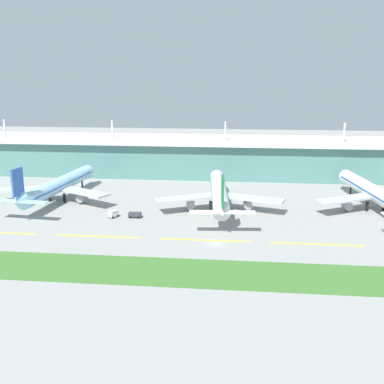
% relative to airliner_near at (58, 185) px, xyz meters
% --- Properties ---
extents(ground_plane, '(600.00, 600.00, 0.00)m').
position_rel_airliner_near_xyz_m(ground_plane, '(65.34, -41.93, -6.45)').
color(ground_plane, gray).
extents(terminal_building, '(288.00, 34.00, 27.75)m').
position_rel_airliner_near_xyz_m(terminal_building, '(65.34, 55.52, 3.13)').
color(terminal_building, slate).
rests_on(terminal_building, ground).
extents(airliner_near, '(48.52, 64.37, 18.90)m').
position_rel_airliner_near_xyz_m(airliner_near, '(0.00, 0.00, 0.00)').
color(airliner_near, '#9ED1EA').
rests_on(airliner_near, ground).
extents(airliner_middle, '(48.64, 65.36, 18.90)m').
position_rel_airliner_near_xyz_m(airliner_middle, '(65.10, -5.21, 0.00)').
color(airliner_middle, silver).
rests_on(airliner_middle, ground).
extents(airliner_far, '(48.24, 66.96, 18.90)m').
position_rel_airliner_near_xyz_m(airliner_far, '(123.44, 0.22, 0.00)').
color(airliner_far, white).
rests_on(airliner_far, ground).
extents(taxiway_stripe_mid_west, '(28.00, 0.70, 0.04)m').
position_rel_airliner_near_xyz_m(taxiway_stripe_mid_west, '(28.34, -39.41, -6.43)').
color(taxiway_stripe_mid_west, yellow).
rests_on(taxiway_stripe_mid_west, ground).
extents(taxiway_stripe_centre, '(28.00, 0.70, 0.04)m').
position_rel_airliner_near_xyz_m(taxiway_stripe_centre, '(62.34, -39.41, -6.43)').
color(taxiway_stripe_centre, yellow).
rests_on(taxiway_stripe_centre, ground).
extents(taxiway_stripe_mid_east, '(28.00, 0.70, 0.04)m').
position_rel_airliner_near_xyz_m(taxiway_stripe_mid_east, '(96.34, -39.41, -6.43)').
color(taxiway_stripe_mid_east, yellow).
rests_on(taxiway_stripe_mid_east, ground).
extents(grass_verge, '(300.00, 18.00, 0.10)m').
position_rel_airliner_near_xyz_m(grass_verge, '(65.34, -63.72, -6.40)').
color(grass_verge, '#3D702D').
rests_on(grass_verge, ground).
extents(baggage_cart, '(3.40, 4.02, 2.48)m').
position_rel_airliner_near_xyz_m(baggage_cart, '(27.93, -19.52, -5.19)').
color(baggage_cart, silver).
rests_on(baggage_cart, ground).
extents(pushback_tug, '(4.40, 2.51, 1.85)m').
position_rel_airliner_near_xyz_m(pushback_tug, '(35.60, -18.70, -5.35)').
color(pushback_tug, '#333842').
rests_on(pushback_tug, ground).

